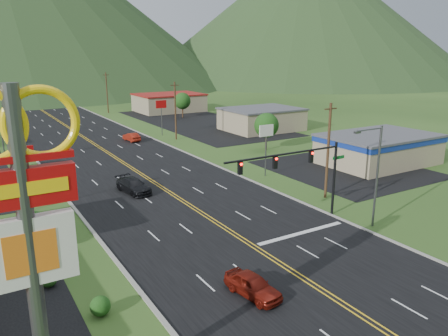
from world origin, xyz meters
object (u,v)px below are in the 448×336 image
streetlight_west (6,110)px  car_dark_mid (134,186)px  streetlight_east (375,170)px  traffic_signal (302,166)px  car_red_far (132,137)px  car_red_near (253,286)px  pylon_sign (26,217)px

streetlight_west → car_dark_mid: (8.34, -39.94, -4.42)m
streetlight_east → streetlight_west: bearing=110.9°
traffic_signal → streetlight_west: (-18.16, 56.00, -0.15)m
streetlight_east → car_red_far: size_ratio=2.09×
traffic_signal → car_red_near: traffic_signal is taller
car_red_far → streetlight_west: bearing=-40.6°
traffic_signal → car_red_near: bearing=-143.4°
traffic_signal → car_red_near: (-10.67, -7.91, -4.62)m
car_dark_mid → car_red_far: (9.55, 27.42, -0.05)m
car_red_far → streetlight_east: bearing=90.4°
streetlight_west → car_red_near: streetlight_west is taller
pylon_sign → car_red_far: 60.75m
traffic_signal → pylon_sign: bearing=-152.9°
pylon_sign → car_red_far: bearing=67.3°
pylon_sign → car_dark_mid: bearing=64.0°
car_dark_mid → car_red_far: bearing=61.4°
traffic_signal → car_red_far: 43.73m
car_red_near → streetlight_east: bearing=5.2°
streetlight_west → car_red_far: 22.29m
car_red_far → traffic_signal: bearing=84.7°
car_dark_mid → car_red_far: car_dark_mid is taller
traffic_signal → streetlight_west: 58.88m
pylon_sign → car_red_near: pylon_sign is taller
traffic_signal → car_red_near: 14.06m
car_red_far → car_red_near: bearing=73.0°
traffic_signal → car_dark_mid: 19.38m
traffic_signal → car_red_far: bearing=90.4°
streetlight_east → car_red_near: (-15.36, -3.92, -4.47)m
streetlight_west → car_dark_mid: bearing=-78.2°
traffic_signal → car_red_far: (-0.27, 43.48, -4.62)m
pylon_sign → car_red_near: (12.82, 4.08, -8.59)m
traffic_signal → streetlight_east: size_ratio=1.46×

